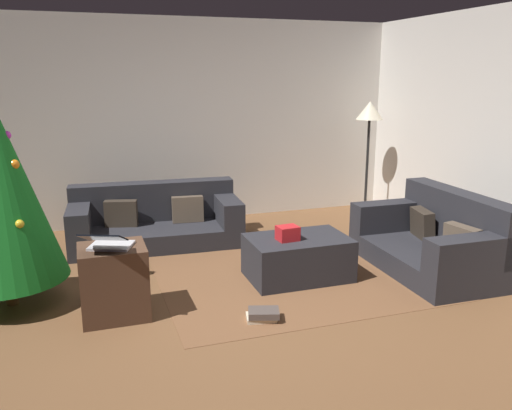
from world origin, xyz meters
name	(u,v)px	position (x,y,z in m)	size (l,w,h in m)	color
ground_plane	(235,321)	(0.00, 0.00, 0.00)	(6.40, 6.40, 0.00)	brown
rear_partition	(165,122)	(0.00, 3.14, 1.30)	(6.40, 0.12, 2.60)	silver
couch_left	(155,220)	(-0.30, 2.24, 0.26)	(1.95, 0.96, 0.67)	#26262B
couch_right	(437,240)	(2.26, 0.49, 0.29)	(0.96, 1.60, 0.77)	#26262B
ottoman	(298,258)	(0.83, 0.69, 0.20)	(0.95, 0.62, 0.40)	#26262B
gift_box	(288,233)	(0.70, 0.65, 0.47)	(0.19, 0.15, 0.13)	red
tv_remote	(283,239)	(0.67, 0.66, 0.42)	(0.05, 0.16, 0.02)	black
side_table	(114,282)	(-0.89, 0.40, 0.30)	(0.52, 0.44, 0.59)	#4C3323
laptop	(108,243)	(-0.92, 0.34, 0.64)	(0.45, 0.49, 0.18)	silver
book_stack	(263,315)	(0.21, -0.06, 0.05)	(0.29, 0.24, 0.09)	beige
corner_lamp	(369,119)	(2.64, 2.56, 1.32)	(0.36, 0.36, 1.55)	black
area_rug	(297,277)	(0.83, 0.69, 0.00)	(2.60, 2.00, 0.01)	brown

